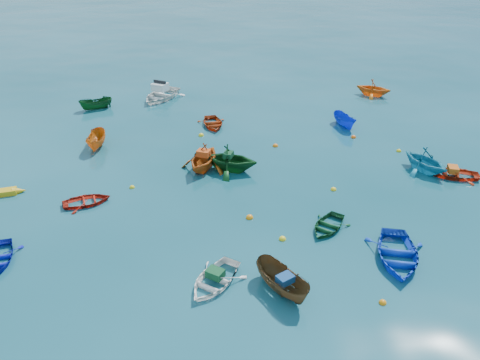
{
  "coord_description": "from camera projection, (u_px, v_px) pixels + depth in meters",
  "views": [
    {
      "loc": [
        -1.25,
        -18.13,
        13.21
      ],
      "look_at": [
        0.0,
        5.0,
        0.4
      ],
      "focal_mm": 35.0,
      "sensor_mm": 36.0,
      "label": 1
    }
  ],
  "objects": [
    {
      "name": "ground",
      "position": [
        246.0,
        238.0,
        22.3
      ],
      "size": [
        160.0,
        160.0,
        0.0
      ],
      "primitive_type": "plane",
      "color": "#0A3E48",
      "rests_on": "ground"
    },
    {
      "name": "dinghy_white_near",
      "position": [
        214.0,
        283.0,
        19.49
      ],
      "size": [
        3.36,
        3.6,
        0.61
      ],
      "primitive_type": "imported",
      "rotation": [
        0.0,
        0.0,
        -0.58
      ],
      "color": "white",
      "rests_on": "ground"
    },
    {
      "name": "sampan_brown_mid",
      "position": [
        282.0,
        291.0,
        19.09
      ],
      "size": [
        2.54,
        3.15,
        1.16
      ],
      "primitive_type": "imported",
      "rotation": [
        0.0,
        0.0,
        0.55
      ],
      "color": "brown",
      "rests_on": "ground"
    },
    {
      "name": "dinghy_blue_se",
      "position": [
        396.0,
        259.0,
        20.89
      ],
      "size": [
        3.42,
        4.22,
        0.77
      ],
      "primitive_type": "imported",
      "rotation": [
        0.0,
        0.0,
        -0.22
      ],
      "color": "#0F3BC7",
      "rests_on": "ground"
    },
    {
      "name": "dinghy_orange_w",
      "position": [
        204.0,
        169.0,
        28.56
      ],
      "size": [
        3.78,
        4.02,
        1.69
      ],
      "primitive_type": "imported",
      "rotation": [
        0.0,
        0.0,
        -0.39
      ],
      "color": "#BC4F11",
      "rests_on": "ground"
    },
    {
      "name": "dinghy_green_e",
      "position": [
        327.0,
        228.0,
        22.99
      ],
      "size": [
        2.95,
        3.1,
        0.52
      ],
      "primitive_type": "imported",
      "rotation": [
        0.0,
        0.0,
        -0.64
      ],
      "color": "#104722",
      "rests_on": "ground"
    },
    {
      "name": "dinghy_cyan_se",
      "position": [
        423.0,
        171.0,
        28.32
      ],
      "size": [
        3.74,
        3.91,
        1.6
      ],
      "primitive_type": "imported",
      "rotation": [
        0.0,
        0.0,
        0.49
      ],
      "color": "teal",
      "rests_on": "ground"
    },
    {
      "name": "dinghy_red_nw",
      "position": [
        87.0,
        203.0,
        25.02
      ],
      "size": [
        2.91,
        2.45,
        0.51
      ],
      "primitive_type": "imported",
      "rotation": [
        0.0,
        0.0,
        1.88
      ],
      "color": "#AC1C0E",
      "rests_on": "ground"
    },
    {
      "name": "sampan_orange_n",
      "position": [
        98.0,
        147.0,
        31.3
      ],
      "size": [
        1.13,
        2.88,
        1.11
      ],
      "primitive_type": "imported",
      "rotation": [
        0.0,
        0.0,
        0.02
      ],
      "color": "#D06413",
      "rests_on": "ground"
    },
    {
      "name": "dinghy_green_n",
      "position": [
        230.0,
        170.0,
        28.38
      ],
      "size": [
        4.11,
        3.84,
        1.75
      ],
      "primitive_type": "imported",
      "rotation": [
        0.0,
        0.0,
        1.22
      ],
      "color": "#10461A",
      "rests_on": "ground"
    },
    {
      "name": "dinghy_red_ne",
      "position": [
        453.0,
        176.0,
        27.68
      ],
      "size": [
        3.24,
        2.67,
        0.59
      ],
      "primitive_type": "imported",
      "rotation": [
        0.0,
        0.0,
        -1.83
      ],
      "color": "red",
      "rests_on": "ground"
    },
    {
      "name": "sampan_blue_far",
      "position": [
        344.0,
        126.0,
        34.49
      ],
      "size": [
        1.61,
        2.81,
        1.03
      ],
      "primitive_type": "imported",
      "rotation": [
        0.0,
        0.0,
        0.25
      ],
      "color": "#1135D9",
      "rests_on": "ground"
    },
    {
      "name": "dinghy_red_far",
      "position": [
        213.0,
        126.0,
        34.56
      ],
      "size": [
        2.53,
        3.22,
        0.61
      ],
      "primitive_type": "imported",
      "rotation": [
        0.0,
        0.0,
        0.16
      ],
      "color": "#A1300D",
      "rests_on": "ground"
    },
    {
      "name": "dinghy_orange_far",
      "position": [
        372.0,
        95.0,
        40.6
      ],
      "size": [
        3.8,
        3.66,
        1.54
      ],
      "primitive_type": "imported",
      "rotation": [
        0.0,
        0.0,
        1.03
      ],
      "color": "orange",
      "rests_on": "ground"
    },
    {
      "name": "sampan_green_far",
      "position": [
        97.0,
        109.0,
        37.65
      ],
      "size": [
        2.8,
        1.95,
        1.02
      ],
      "primitive_type": "imported",
      "rotation": [
        0.0,
        0.0,
        -1.16
      ],
      "color": "#10471D",
      "rests_on": "ground"
    },
    {
      "name": "motorboat_white",
      "position": [
        161.0,
        99.0,
        39.86
      ],
      "size": [
        4.75,
        5.27,
        1.5
      ],
      "primitive_type": "imported",
      "rotation": [
        0.0,
        0.0,
        -0.49
      ],
      "color": "white",
      "rests_on": "ground"
    },
    {
      "name": "tarp_green_a",
      "position": [
        215.0,
        273.0,
        19.33
      ],
      "size": [
        0.87,
        0.83,
        0.34
      ],
      "primitive_type": "cube",
      "rotation": [
        0.0,
        0.0,
        -0.58
      ],
      "color": "#134E28",
      "rests_on": "dinghy_white_near"
    },
    {
      "name": "tarp_blue_a",
      "position": [
        285.0,
        279.0,
        18.63
      ],
      "size": [
        0.81,
        0.76,
        0.32
      ],
      "primitive_type": "cube",
      "rotation": [
        0.0,
        0.0,
        0.55
      ],
      "color": "navy",
      "rests_on": "sampan_brown_mid"
    },
    {
      "name": "tarp_orange_a",
      "position": [
        204.0,
        153.0,
        28.11
      ],
      "size": [
        0.92,
        0.82,
        0.37
      ],
      "primitive_type": "cube",
      "rotation": [
        0.0,
        0.0,
        -0.39
      ],
      "color": "#DA4A16",
      "rests_on": "dinghy_orange_w"
    },
    {
      "name": "tarp_green_b",
      "position": [
        228.0,
        155.0,
        27.91
      ],
      "size": [
        0.7,
        0.79,
        0.32
      ],
      "primitive_type": "cube",
      "rotation": [
        0.0,
        0.0,
        1.22
      ],
      "color": "#104222",
      "rests_on": "dinghy_green_n"
    },
    {
      "name": "tarp_orange_b",
      "position": [
        453.0,
        169.0,
        27.47
      ],
      "size": [
        0.72,
        0.85,
        0.36
      ],
      "primitive_type": "cube",
      "rotation": [
        0.0,
        0.0,
        -1.83
      ],
      "color": "#CA5814",
      "rests_on": "dinghy_red_ne"
    },
    {
      "name": "buoy_ye_a",
      "position": [
        282.0,
        239.0,
        22.19
      ],
      "size": [
        0.34,
        0.34,
        0.34
      ],
      "primitive_type": "sphere",
      "color": "yellow",
      "rests_on": "ground"
    },
    {
      "name": "buoy_or_b",
      "position": [
        383.0,
        303.0,
        18.48
      ],
      "size": [
        0.31,
        0.31,
        0.31
      ],
      "primitive_type": "sphere",
      "color": "orange",
      "rests_on": "ground"
    },
    {
      "name": "buoy_ye_b",
      "position": [
        132.0,
        188.0,
        26.51
      ],
      "size": [
        0.3,
        0.3,
        0.3
      ],
      "primitive_type": "sphere",
      "color": "yellow",
      "rests_on": "ground"
    },
    {
      "name": "buoy_or_c",
      "position": [
        250.0,
        218.0,
        23.8
      ],
      "size": [
        0.37,
        0.37,
        0.37
      ],
      "primitive_type": "sphere",
      "color": "orange",
      "rests_on": "ground"
    },
    {
      "name": "buoy_ye_c",
      "position": [
        333.0,
        190.0,
        26.29
      ],
      "size": [
        0.33,
        0.33,
        0.33
      ],
      "primitive_type": "sphere",
      "color": "yellow",
      "rests_on": "ground"
    },
    {
      "name": "buoy_or_d",
      "position": [
        353.0,
        138.0,
        32.66
      ],
      "size": [
        0.36,
        0.36,
        0.36
      ],
      "primitive_type": "sphere",
      "color": "#EF5A0D",
      "rests_on": "ground"
    },
    {
      "name": "buoy_ye_d",
      "position": [
        201.0,
        136.0,
        32.96
      ],
      "size": [
        0.38,
        0.38,
        0.38
      ],
      "primitive_type": "sphere",
      "color": "yellow",
      "rests_on": "ground"
    },
    {
      "name": "buoy_or_e",
      "position": [
        275.0,
        146.0,
        31.4
      ],
      "size": [
        0.37,
        0.37,
        0.37
      ],
      "primitive_type": "sphere",
      "color": "orange",
      "rests_on": "ground"
    },
    {
      "name": "buoy_ye_e",
      "position": [
        399.0,
        151.0,
        30.71
      ],
      "size": [
        0.32,
        0.32,
        0.32
      ],
      "primitive_type": "sphere",
      "color": "yellow",
      "rests_on": "ground"
    }
  ]
}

